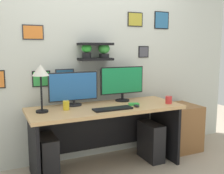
{
  "coord_description": "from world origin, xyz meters",
  "views": [
    {
      "loc": [
        -1.19,
        -2.76,
        1.43
      ],
      "look_at": [
        0.1,
        0.05,
        0.97
      ],
      "focal_mm": 42.51,
      "sensor_mm": 36.0,
      "label": 1
    }
  ],
  "objects_px": {
    "scissors_tray": "(134,104)",
    "computer_tower_right": "(151,141)",
    "desk": "(104,122)",
    "keyboard": "(113,109)",
    "monitor_left": "(74,88)",
    "pen_cup": "(66,105)",
    "drawer_cabinet": "(180,127)",
    "computer_mouse": "(137,106)",
    "monitor_right": "(122,82)",
    "coffee_mug": "(169,100)",
    "desk_lamp": "(41,74)",
    "computer_tower_left": "(48,157)"
  },
  "relations": [
    {
      "from": "desk",
      "to": "computer_tower_right",
      "type": "relative_size",
      "value": 3.73
    },
    {
      "from": "monitor_right",
      "to": "coffee_mug",
      "type": "bearing_deg",
      "value": -40.91
    },
    {
      "from": "computer_mouse",
      "to": "desk_lamp",
      "type": "xyz_separation_m",
      "value": [
        -1.03,
        0.21,
        0.39
      ]
    },
    {
      "from": "drawer_cabinet",
      "to": "desk",
      "type": "bearing_deg",
      "value": -176.62
    },
    {
      "from": "drawer_cabinet",
      "to": "computer_mouse",
      "type": "bearing_deg",
      "value": -161.15
    },
    {
      "from": "pen_cup",
      "to": "drawer_cabinet",
      "type": "xyz_separation_m",
      "value": [
        1.66,
        0.1,
        -0.48
      ]
    },
    {
      "from": "monitor_left",
      "to": "drawer_cabinet",
      "type": "height_order",
      "value": "monitor_left"
    },
    {
      "from": "computer_mouse",
      "to": "desk_lamp",
      "type": "bearing_deg",
      "value": 168.49
    },
    {
      "from": "monitor_right",
      "to": "keyboard",
      "type": "relative_size",
      "value": 1.33
    },
    {
      "from": "desk_lamp",
      "to": "computer_tower_left",
      "type": "bearing_deg",
      "value": 7.22
    },
    {
      "from": "keyboard",
      "to": "pen_cup",
      "type": "bearing_deg",
      "value": 156.13
    },
    {
      "from": "desk_lamp",
      "to": "keyboard",
      "type": "bearing_deg",
      "value": -15.78
    },
    {
      "from": "desk",
      "to": "drawer_cabinet",
      "type": "bearing_deg",
      "value": 3.38
    },
    {
      "from": "desk",
      "to": "keyboard",
      "type": "xyz_separation_m",
      "value": [
        0.01,
        -0.23,
        0.21
      ]
    },
    {
      "from": "desk_lamp",
      "to": "scissors_tray",
      "type": "bearing_deg",
      "value": -5.77
    },
    {
      "from": "desk_lamp",
      "to": "scissors_tray",
      "type": "distance_m",
      "value": 1.12
    },
    {
      "from": "monitor_right",
      "to": "coffee_mug",
      "type": "height_order",
      "value": "monitor_right"
    },
    {
      "from": "computer_mouse",
      "to": "drawer_cabinet",
      "type": "relative_size",
      "value": 0.14
    },
    {
      "from": "monitor_left",
      "to": "pen_cup",
      "type": "xyz_separation_m",
      "value": [
        -0.14,
        -0.18,
        -0.16
      ]
    },
    {
      "from": "monitor_right",
      "to": "desk_lamp",
      "type": "relative_size",
      "value": 1.16
    },
    {
      "from": "desk",
      "to": "pen_cup",
      "type": "height_order",
      "value": "pen_cup"
    },
    {
      "from": "computer_tower_left",
      "to": "keyboard",
      "type": "bearing_deg",
      "value": -17.08
    },
    {
      "from": "monitor_left",
      "to": "pen_cup",
      "type": "distance_m",
      "value": 0.28
    },
    {
      "from": "coffee_mug",
      "to": "pen_cup",
      "type": "distance_m",
      "value": 1.24
    },
    {
      "from": "computer_mouse",
      "to": "scissors_tray",
      "type": "xyz_separation_m",
      "value": [
        0.02,
        0.1,
        -0.0
      ]
    },
    {
      "from": "desk_lamp",
      "to": "monitor_left",
      "type": "bearing_deg",
      "value": 24.78
    },
    {
      "from": "coffee_mug",
      "to": "scissors_tray",
      "type": "relative_size",
      "value": 0.75
    },
    {
      "from": "monitor_right",
      "to": "keyboard",
      "type": "distance_m",
      "value": 0.55
    },
    {
      "from": "drawer_cabinet",
      "to": "computer_tower_left",
      "type": "height_order",
      "value": "drawer_cabinet"
    },
    {
      "from": "computer_mouse",
      "to": "drawer_cabinet",
      "type": "distance_m",
      "value": 1.05
    },
    {
      "from": "desk_lamp",
      "to": "desk",
      "type": "bearing_deg",
      "value": 2.02
    },
    {
      "from": "monitor_left",
      "to": "drawer_cabinet",
      "type": "xyz_separation_m",
      "value": [
        1.52,
        -0.09,
        -0.64
      ]
    },
    {
      "from": "scissors_tray",
      "to": "computer_tower_right",
      "type": "distance_m",
      "value": 0.6
    },
    {
      "from": "monitor_left",
      "to": "coffee_mug",
      "type": "xyz_separation_m",
      "value": [
        1.08,
        -0.38,
        -0.16
      ]
    },
    {
      "from": "drawer_cabinet",
      "to": "scissors_tray",
      "type": "bearing_deg",
      "value": -166.95
    },
    {
      "from": "computer_tower_right",
      "to": "monitor_right",
      "type": "bearing_deg",
      "value": 142.9
    },
    {
      "from": "desk",
      "to": "coffee_mug",
      "type": "distance_m",
      "value": 0.83
    },
    {
      "from": "keyboard",
      "to": "computer_tower_right",
      "type": "relative_size",
      "value": 0.92
    },
    {
      "from": "desk",
      "to": "computer_tower_right",
      "type": "xyz_separation_m",
      "value": [
        0.62,
        -0.07,
        -0.31
      ]
    },
    {
      "from": "computer_tower_left",
      "to": "drawer_cabinet",
      "type": "bearing_deg",
      "value": 2.77
    },
    {
      "from": "keyboard",
      "to": "coffee_mug",
      "type": "bearing_deg",
      "value": 0.63
    },
    {
      "from": "desk",
      "to": "computer_mouse",
      "type": "xyz_separation_m",
      "value": [
        0.3,
        -0.23,
        0.22
      ]
    },
    {
      "from": "drawer_cabinet",
      "to": "desk_lamp",
      "type": "bearing_deg",
      "value": -177.13
    },
    {
      "from": "keyboard",
      "to": "computer_tower_right",
      "type": "height_order",
      "value": "keyboard"
    },
    {
      "from": "desk",
      "to": "monitor_left",
      "type": "bearing_deg",
      "value": 153.35
    },
    {
      "from": "computer_mouse",
      "to": "pen_cup",
      "type": "xyz_separation_m",
      "value": [
        -0.77,
        0.21,
        0.04
      ]
    },
    {
      "from": "computer_tower_left",
      "to": "coffee_mug",
      "type": "bearing_deg",
      "value": -8.0
    },
    {
      "from": "computer_tower_left",
      "to": "monitor_left",
      "type": "bearing_deg",
      "value": 26.56
    },
    {
      "from": "desk_lamp",
      "to": "computer_tower_left",
      "type": "relative_size",
      "value": 1.06
    },
    {
      "from": "computer_mouse",
      "to": "drawer_cabinet",
      "type": "bearing_deg",
      "value": 18.85
    }
  ]
}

